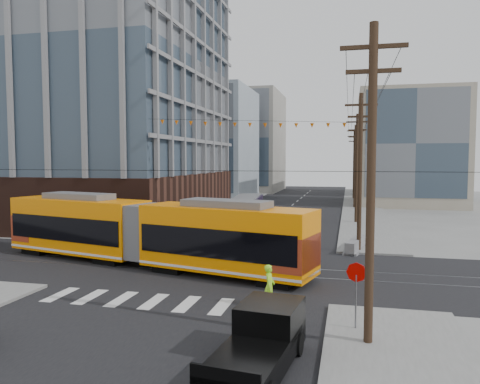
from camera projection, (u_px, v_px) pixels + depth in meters
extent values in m
plane|color=slate|center=(192.00, 286.00, 23.97)|extent=(160.00, 160.00, 0.00)
cube|color=#381E16|center=(67.00, 87.00, 50.32)|extent=(30.00, 25.00, 28.60)
cube|color=#8C99A5|center=(197.00, 144.00, 77.72)|extent=(18.00, 16.00, 18.00)
cube|color=gray|center=(409.00, 149.00, 66.40)|extent=(14.00, 14.00, 16.00)
cube|color=gray|center=(241.00, 142.00, 96.39)|extent=(16.00, 18.00, 20.00)
cube|color=#8C99A5|center=(407.00, 156.00, 85.44)|extent=(16.00, 16.00, 14.00)
cylinder|color=black|center=(371.00, 188.00, 15.83)|extent=(0.30, 0.30, 11.00)
cylinder|color=black|center=(354.00, 165.00, 76.05)|extent=(0.30, 0.30, 11.00)
imported|color=#A3A6B1|center=(177.00, 230.00, 38.65)|extent=(1.41, 4.05, 1.33)
imported|color=silver|center=(208.00, 220.00, 45.08)|extent=(1.90, 4.31, 1.23)
imported|color=#404347|center=(222.00, 213.00, 50.74)|extent=(3.89, 5.47, 1.38)
imported|color=#A4FF26|center=(269.00, 286.00, 20.39)|extent=(0.47, 0.70, 1.89)
cube|color=slate|center=(356.00, 245.00, 33.14)|extent=(1.82, 4.42, 0.86)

